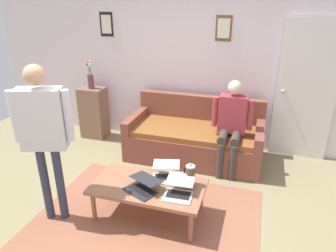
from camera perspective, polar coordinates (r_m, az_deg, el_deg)
ground_plane at (r=3.57m, az=-4.16°, el=-16.95°), size 7.68×7.68×0.00m
area_rug at (r=3.55m, az=-4.15°, el=-17.15°), size 2.44×1.89×0.01m
back_wall at (r=4.95m, az=4.77°, el=11.86°), size 7.04×0.11×2.70m
interior_door at (r=4.86m, az=24.27°, el=5.78°), size 0.82×0.09×2.05m
couch at (r=4.69m, az=5.04°, el=-2.28°), size 1.98×0.93×0.88m
coffee_table at (r=3.41m, az=-3.70°, el=-11.50°), size 1.22×0.64×0.40m
laptop_left at (r=3.29m, az=-4.80°, el=-11.19°), size 0.43×0.41×0.12m
laptop_center at (r=3.22m, az=2.05°, el=-11.88°), size 0.31×0.38×0.14m
laptop_right at (r=3.49m, az=-0.37°, el=-8.83°), size 0.38×0.41×0.13m
french_press at (r=3.34m, az=4.15°, el=-9.11°), size 0.12×0.10×0.26m
side_shelf at (r=5.47m, az=-13.64°, el=2.42°), size 0.42×0.32×0.88m
flower_vase at (r=5.29m, az=-14.24°, el=8.51°), size 0.10×0.10×0.47m
person_standing at (r=3.27m, az=-22.26°, el=-0.11°), size 0.59×0.32×1.72m
person_seated at (r=4.24m, az=11.75°, el=0.80°), size 0.55×0.51×1.28m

